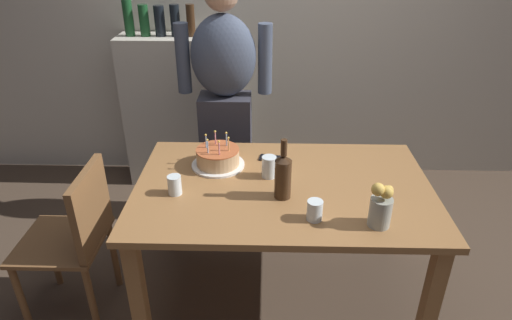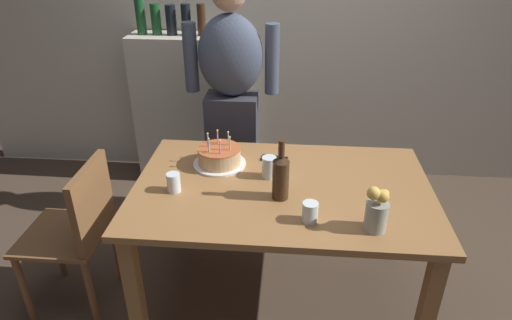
% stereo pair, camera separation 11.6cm
% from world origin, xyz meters
% --- Properties ---
extents(ground_plane, '(10.00, 10.00, 0.00)m').
position_xyz_m(ground_plane, '(0.00, 0.00, 0.00)').
color(ground_plane, '#47382B').
extents(back_wall, '(5.20, 0.10, 2.60)m').
position_xyz_m(back_wall, '(0.00, 1.55, 1.30)').
color(back_wall, beige).
rests_on(back_wall, ground_plane).
extents(dining_table, '(1.50, 0.96, 0.74)m').
position_xyz_m(dining_table, '(0.00, 0.00, 0.64)').
color(dining_table, olive).
rests_on(dining_table, ground_plane).
extents(birthday_cake, '(0.29, 0.29, 0.18)m').
position_xyz_m(birthday_cake, '(-0.35, 0.19, 0.79)').
color(birthday_cake, white).
rests_on(birthday_cake, dining_table).
extents(water_glass_near, '(0.07, 0.07, 0.10)m').
position_xyz_m(water_glass_near, '(-0.53, -0.09, 0.79)').
color(water_glass_near, silver).
rests_on(water_glass_near, dining_table).
extents(water_glass_far, '(0.08, 0.08, 0.11)m').
position_xyz_m(water_glass_far, '(-0.07, 0.08, 0.80)').
color(water_glass_far, silver).
rests_on(water_glass_far, dining_table).
extents(water_glass_side, '(0.07, 0.07, 0.10)m').
position_xyz_m(water_glass_side, '(0.13, -0.29, 0.79)').
color(water_glass_side, silver).
rests_on(water_glass_side, dining_table).
extents(wine_bottle, '(0.08, 0.08, 0.31)m').
position_xyz_m(wine_bottle, '(-0.01, -0.11, 0.86)').
color(wine_bottle, '#382314').
rests_on(wine_bottle, dining_table).
extents(cell_phone, '(0.15, 0.10, 0.01)m').
position_xyz_m(cell_phone, '(-0.05, 0.28, 0.74)').
color(cell_phone, black).
rests_on(cell_phone, dining_table).
extents(flower_vase, '(0.10, 0.10, 0.22)m').
position_xyz_m(flower_vase, '(0.41, -0.33, 0.84)').
color(flower_vase, '#999E93').
rests_on(flower_vase, dining_table).
extents(person_man_bearded, '(0.61, 0.27, 1.66)m').
position_xyz_m(person_man_bearded, '(-0.36, 0.81, 0.87)').
color(person_man_bearded, '#33333D').
rests_on(person_man_bearded, ground_plane).
extents(dining_chair, '(0.42, 0.42, 0.87)m').
position_xyz_m(dining_chair, '(-1.05, -0.13, 0.52)').
color(dining_chair, brown).
rests_on(dining_chair, ground_plane).
extents(shelf_cabinet, '(0.66, 0.30, 1.44)m').
position_xyz_m(shelf_cabinet, '(-0.87, 1.33, 0.61)').
color(shelf_cabinet, beige).
rests_on(shelf_cabinet, ground_plane).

